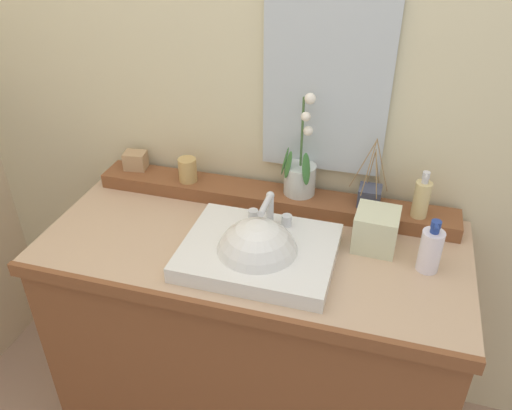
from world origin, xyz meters
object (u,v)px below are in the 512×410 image
object	(u,v)px
soap_dispenser	(422,198)
trinket_box	(136,160)
tumbler_cup	(188,170)
sink_basin	(258,256)
lotion_bottle	(431,250)
potted_plant	(300,173)
reed_diffuser	(370,195)
tissue_box	(376,229)

from	to	relation	value
soap_dispenser	trinket_box	size ratio (longest dim) A/B	2.02
tumbler_cup	soap_dispenser	bearing A→B (deg)	-0.46
sink_basin	lotion_bottle	size ratio (longest dim) A/B	2.67
potted_plant	soap_dispenser	distance (m)	0.40
soap_dispenser	reed_diffuser	distance (m)	0.17
trinket_box	tissue_box	bearing A→B (deg)	-18.89
sink_basin	soap_dispenser	size ratio (longest dim) A/B	2.83
tumbler_cup	reed_diffuser	distance (m)	0.64
sink_basin	potted_plant	bearing A→B (deg)	81.38
sink_basin	lotion_bottle	world-z (taller)	lotion_bottle
soap_dispenser	trinket_box	world-z (taller)	soap_dispenser
potted_plant	soap_dispenser	size ratio (longest dim) A/B	2.28
soap_dispenser	tissue_box	bearing A→B (deg)	-133.02
lotion_bottle	tissue_box	xyz separation A→B (m)	(-0.16, 0.07, -0.01)
sink_basin	tumbler_cup	distance (m)	0.48
sink_basin	reed_diffuser	world-z (taller)	reed_diffuser
sink_basin	tissue_box	world-z (taller)	sink_basin
soap_dispenser	tumbler_cup	distance (m)	0.80
potted_plant	soap_dispenser	bearing A→B (deg)	-4.84
potted_plant	tumbler_cup	distance (m)	0.40
tissue_box	sink_basin	bearing A→B (deg)	-152.12
soap_dispenser	lotion_bottle	size ratio (longest dim) A/B	0.94
potted_plant	tumbler_cup	bearing A→B (deg)	-176.08
soap_dispenser	lotion_bottle	xyz separation A→B (m)	(0.04, -0.20, -0.05)
potted_plant	tissue_box	distance (m)	0.33
sink_basin	trinket_box	distance (m)	0.67
potted_plant	tissue_box	size ratio (longest dim) A/B	2.81
sink_basin	tissue_box	distance (m)	0.38
tumbler_cup	lotion_bottle	size ratio (longest dim) A/B	0.51
soap_dispenser	reed_diffuser	size ratio (longest dim) A/B	0.67
sink_basin	tumbler_cup	xyz separation A→B (m)	(-0.35, 0.31, 0.08)
potted_plant	lotion_bottle	xyz separation A→B (m)	(0.44, -0.24, -0.06)
potted_plant	tissue_box	xyz separation A→B (m)	(0.28, -0.17, -0.07)
sink_basin	reed_diffuser	xyz separation A→B (m)	(0.29, 0.33, 0.07)
reed_diffuser	tissue_box	distance (m)	0.17
reed_diffuser	tissue_box	world-z (taller)	reed_diffuser
reed_diffuser	lotion_bottle	size ratio (longest dim) A/B	1.42
trinket_box	tumbler_cup	bearing A→B (deg)	-16.51
soap_dispenser	tissue_box	world-z (taller)	soap_dispenser
potted_plant	lotion_bottle	bearing A→B (deg)	-28.59
potted_plant	reed_diffuser	size ratio (longest dim) A/B	1.52
lotion_bottle	tissue_box	world-z (taller)	lotion_bottle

